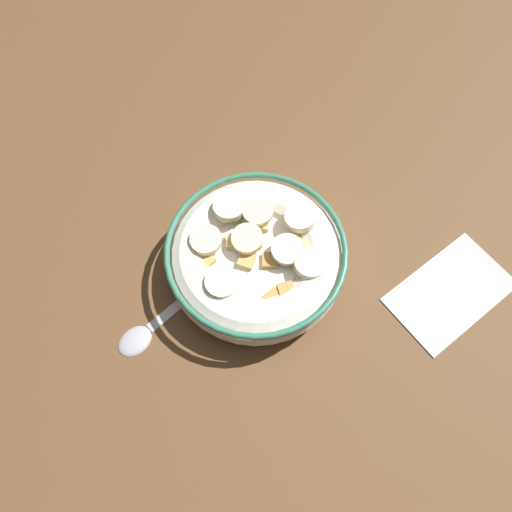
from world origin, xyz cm
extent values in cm
cube|color=brown|center=(0.00, 0.00, -1.00)|extent=(128.01, 128.01, 2.00)
cylinder|color=silver|center=(0.00, 0.00, 0.30)|extent=(9.70, 9.70, 0.60)
torus|color=silver|center=(0.00, 0.00, 2.38)|extent=(17.64, 17.64, 4.76)
torus|color=#337259|center=(0.00, 0.00, 4.46)|extent=(17.71, 17.71, 0.60)
cylinder|color=white|center=(0.00, 0.00, 3.35)|extent=(14.78, 14.78, 0.40)
cube|color=tan|center=(-1.04, -0.70, 3.84)|extent=(2.09, 2.08, 0.76)
cube|color=#AD7F42|center=(-4.92, -3.97, 3.88)|extent=(2.09, 2.10, 0.73)
cube|color=tan|center=(3.98, -0.30, 4.00)|extent=(2.20, 2.21, 0.89)
cube|color=tan|center=(-4.95, 0.20, 4.02)|extent=(2.15, 2.16, 0.80)
cube|color=#B78947|center=(2.07, -4.46, 4.01)|extent=(1.67, 1.65, 0.73)
cube|color=tan|center=(1.12, 3.06, 3.85)|extent=(1.97, 1.96, 0.72)
cube|color=#B78947|center=(1.20, -1.06, 3.82)|extent=(1.84, 1.79, 0.83)
cube|color=#B78947|center=(0.76, -4.93, 3.88)|extent=(2.09, 2.09, 0.72)
cube|color=#B78947|center=(-1.63, 5.61, 3.87)|extent=(2.19, 2.19, 0.80)
cube|color=tan|center=(-4.90, -1.99, 3.83)|extent=(1.79, 1.72, 0.89)
cube|color=tan|center=(0.47, 1.23, 4.06)|extent=(1.69, 1.69, 0.69)
cube|color=tan|center=(-1.93, 1.52, 3.95)|extent=(1.65, 1.67, 0.71)
cylinder|color=#F9EFC6|center=(4.73, -2.48, 4.63)|extent=(3.47, 3.45, 1.18)
cylinder|color=beige|center=(0.87, 3.90, 4.99)|extent=(4.36, 4.40, 1.40)
cylinder|color=beige|center=(-1.92, 4.66, 5.07)|extent=(4.23, 4.23, 1.26)
cylinder|color=beige|center=(-0.64, 1.17, 4.72)|extent=(4.16, 4.17, 1.11)
cylinder|color=#F9EFC6|center=(4.80, 2.36, 5.08)|extent=(4.11, 4.09, 1.17)
cylinder|color=#F9EFC6|center=(-3.77, -2.91, 4.74)|extent=(3.52, 3.52, 0.94)
cylinder|color=#F9EFC6|center=(2.88, -0.63, 4.72)|extent=(3.87, 3.92, 1.27)
cylinder|color=beige|center=(-4.57, 1.69, 4.82)|extent=(4.13, 4.12, 0.92)
ellipsoid|color=#A5A5AD|center=(-12.97, -5.55, 0.40)|extent=(4.43, 4.17, 0.80)
cube|color=#A5A5AD|center=(-7.30, -1.94, 0.18)|extent=(8.90, 6.16, 0.36)
cube|color=silver|center=(18.93, -6.14, 0.15)|extent=(14.50, 12.33, 0.30)
camera|label=1|loc=(-3.58, -19.85, 46.58)|focal=34.29mm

